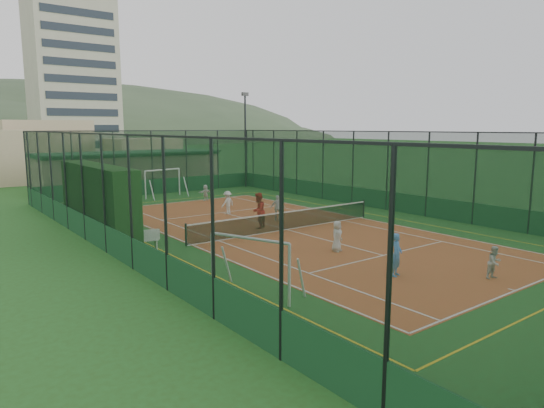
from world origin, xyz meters
The scene contains 19 objects.
ground centered at (0.00, 0.00, 0.00)m, with size 300.00×300.00×0.00m, color #254D1A.
court_slab centered at (0.00, 0.00, 0.01)m, with size 11.17×23.97×0.01m, color #A94F25.
tennis_net centered at (0.00, 0.00, 0.53)m, with size 11.67×0.12×1.06m, color black, non-canonical shape.
perimeter_fence centered at (0.00, 0.00, 2.50)m, with size 18.12×34.12×5.00m, color black, non-canonical shape.
floodlight_ne centered at (8.60, 16.60, 4.12)m, with size 0.60×0.26×8.25m, color black, non-canonical shape.
clubhouse centered at (0.00, 22.00, 1.57)m, with size 15.20×7.20×3.15m, color tan, non-canonical shape.
apartment_tower centered at (12.00, 82.00, 15.00)m, with size 15.00×12.00×30.00m, color beige.
hedge_left centered at (-8.30, 4.11, 1.75)m, with size 1.20×8.01×3.50m, color black.
white_bench centered at (-7.80, 0.48, 0.48)m, with size 1.69×0.47×0.95m, color white, non-canonical shape.
futsal_goal_near centered at (-7.28, -7.19, 0.95)m, with size 0.86×2.96×1.91m, color white, non-canonical shape.
futsal_goal_far centered at (-0.05, 15.02, 1.04)m, with size 3.22×0.93×2.08m, color white, non-canonical shape.
child_near_left centered at (-1.06, -4.73, 0.67)m, with size 0.65×0.42×1.33m, color silver.
child_near_mid centered at (-1.83, -8.50, 0.79)m, with size 0.57×0.37×1.56m, color #4E8ADD.
child_near_right centered at (0.67, -10.78, 0.60)m, with size 0.57×0.44×1.17m, color silver.
child_far_left centered at (-0.02, 5.77, 0.71)m, with size 0.91×0.52×1.41m, color white.
child_far_right centered at (1.18, 2.30, 0.73)m, with size 0.85×0.35×1.45m, color silver.
child_far_back centered at (1.60, 11.41, 0.59)m, with size 1.07×0.34×1.16m, color white.
coach centered at (-0.97, 1.20, 0.95)m, with size 0.91×0.71×1.88m, color #A81113.
tennis_balls centered at (-0.22, 1.38, 0.04)m, with size 2.31×1.28×0.07m.
Camera 1 is at (-15.43, -19.18, 5.27)m, focal length 32.00 mm.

